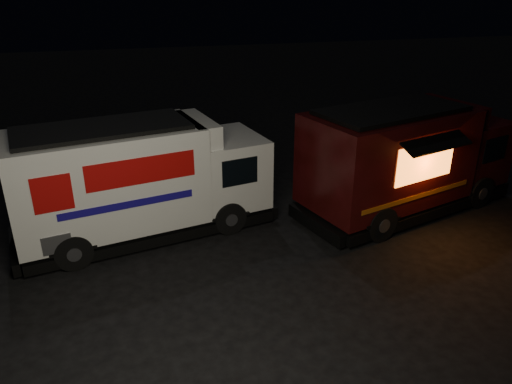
% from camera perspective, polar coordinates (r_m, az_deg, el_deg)
% --- Properties ---
extents(ground, '(80.00, 80.00, 0.00)m').
position_cam_1_polar(ground, '(11.66, -2.06, -10.44)').
color(ground, black).
rests_on(ground, ground).
extents(white_truck, '(7.25, 3.74, 3.13)m').
position_cam_1_polar(white_truck, '(13.48, -12.64, 1.46)').
color(white_truck, silver).
rests_on(white_truck, ground).
extents(red_truck, '(7.31, 4.39, 3.20)m').
position_cam_1_polar(red_truck, '(15.27, 17.08, 3.78)').
color(red_truck, '#3B0A0C').
rests_on(red_truck, ground).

